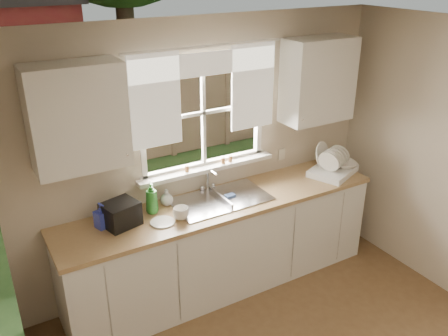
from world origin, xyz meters
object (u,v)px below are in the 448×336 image
cup (181,213)px  black_appliance (121,214)px  dish_rack (332,167)px  soap_bottle_a (152,198)px

cup → black_appliance: (-0.46, 0.16, 0.05)m
black_appliance → dish_rack: bearing=-17.4°
soap_bottle_a → cup: size_ratio=2.10×
dish_rack → soap_bottle_a: dish_rack is taller
cup → black_appliance: 0.49m
soap_bottle_a → black_appliance: 0.31m
dish_rack → soap_bottle_a: (-1.89, 0.17, 0.07)m
dish_rack → black_appliance: bearing=177.1°
soap_bottle_a → cup: 0.29m
cup → dish_rack: bearing=3.2°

